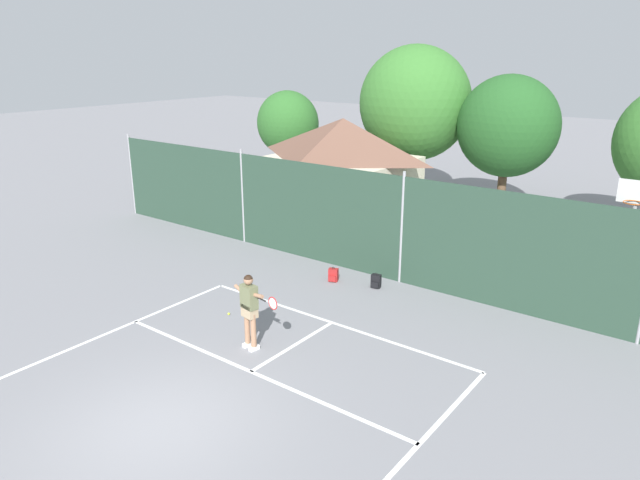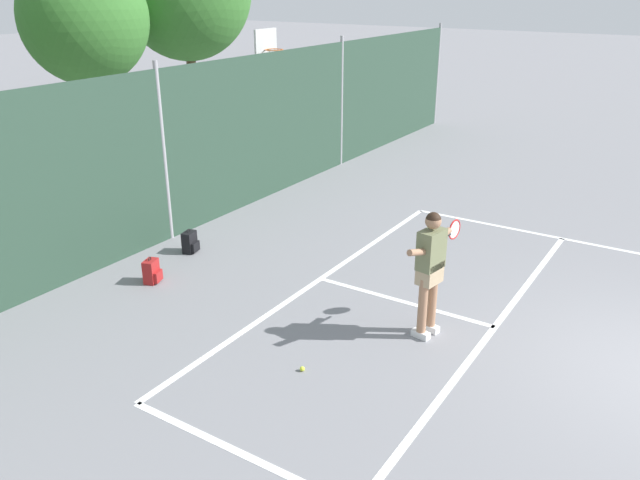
% 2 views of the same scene
% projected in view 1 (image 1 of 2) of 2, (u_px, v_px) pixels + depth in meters
% --- Properties ---
extents(ground_plane, '(120.00, 120.00, 0.00)m').
position_uv_depth(ground_plane, '(159.00, 427.00, 10.81)').
color(ground_plane, gray).
extents(court_markings, '(8.30, 11.10, 0.01)m').
position_uv_depth(court_markings, '(186.00, 411.00, 11.30)').
color(court_markings, white).
rests_on(court_markings, ground).
extents(chainlink_fence, '(26.09, 0.09, 3.40)m').
position_uv_depth(chainlink_fence, '(402.00, 230.00, 17.13)').
color(chainlink_fence, '#284233').
rests_on(chainlink_fence, ground).
extents(basketball_hoop, '(0.90, 0.67, 3.55)m').
position_uv_depth(basketball_hoop, '(631.00, 227.00, 15.10)').
color(basketball_hoop, '#9E9EA3').
rests_on(basketball_hoop, ground).
extents(clubhouse_building, '(5.72, 4.37, 4.15)m').
position_uv_depth(clubhouse_building, '(343.00, 168.00, 23.42)').
color(clubhouse_building, beige).
rests_on(clubhouse_building, ground).
extents(treeline_backdrop, '(26.60, 4.67, 7.03)m').
position_uv_depth(treeline_backdrop, '(562.00, 122.00, 22.22)').
color(treeline_backdrop, brown).
rests_on(treeline_backdrop, ground).
extents(tennis_player, '(1.44, 0.32, 1.85)m').
position_uv_depth(tennis_player, '(250.00, 305.00, 13.34)').
color(tennis_player, silver).
rests_on(tennis_player, ground).
extents(tennis_ball, '(0.07, 0.07, 0.07)m').
position_uv_depth(tennis_ball, '(229.00, 314.00, 15.40)').
color(tennis_ball, '#CCE033').
rests_on(tennis_ball, ground).
extents(backpack_red, '(0.32, 0.31, 0.46)m').
position_uv_depth(backpack_red, '(333.00, 275.00, 17.61)').
color(backpack_red, maroon).
rests_on(backpack_red, ground).
extents(backpack_black, '(0.31, 0.29, 0.46)m').
position_uv_depth(backpack_black, '(376.00, 281.00, 17.14)').
color(backpack_black, black).
rests_on(backpack_black, ground).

